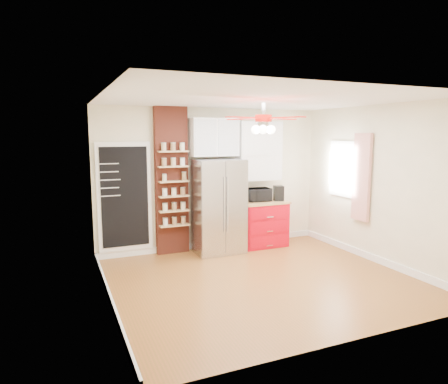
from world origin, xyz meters
name	(u,v)px	position (x,y,z in m)	size (l,w,h in m)	color
floor	(261,280)	(0.00, 0.00, 0.00)	(4.50, 4.50, 0.00)	brown
ceiling	(264,99)	(0.00, 0.00, 2.70)	(4.50, 4.50, 0.00)	white
wall_back	(213,179)	(0.00, 2.00, 1.35)	(4.50, 0.02, 2.70)	beige
wall_front	(356,218)	(0.00, -2.00, 1.35)	(4.50, 0.02, 2.70)	beige
wall_left	(105,202)	(-2.25, 0.00, 1.35)	(0.02, 4.00, 2.70)	beige
wall_right	(379,185)	(2.25, 0.00, 1.35)	(0.02, 4.00, 2.70)	beige
chalkboard	(125,197)	(-1.70, 1.96, 1.10)	(0.95, 0.05, 1.95)	white
brick_pillar	(172,181)	(-0.85, 1.92, 1.35)	(0.60, 0.16, 2.70)	maroon
fridge	(218,206)	(-0.05, 1.63, 0.88)	(0.90, 0.70, 1.75)	silver
upper_glass_cabinet	(214,137)	(-0.05, 1.82, 2.15)	(0.90, 0.35, 0.70)	white
red_cabinet	(262,223)	(0.92, 1.68, 0.45)	(0.94, 0.64, 0.90)	#BF0214
upper_shelf_unit	(259,151)	(0.92, 1.85, 1.88)	(0.90, 0.30, 1.15)	white
window	(343,169)	(2.23, 0.90, 1.55)	(0.04, 0.75, 1.05)	white
curtain	(362,177)	(2.18, 0.35, 1.45)	(0.06, 0.40, 1.55)	red
ceiling_fan	(263,119)	(0.00, 0.00, 2.42)	(1.40, 1.40, 0.44)	silver
toaster_oven	(258,195)	(0.83, 1.69, 1.03)	(0.46, 0.31, 0.26)	black
coffee_maker	(279,193)	(1.23, 1.59, 1.05)	(0.18, 0.20, 0.30)	black
canister_left	(280,197)	(1.25, 1.54, 0.97)	(0.11, 0.11, 0.15)	#BA200A
canister_right	(278,196)	(1.28, 1.70, 0.97)	(0.09, 0.09, 0.15)	#AE092B
pantry_jar_oats	(164,178)	(-1.02, 1.76, 1.43)	(0.08, 0.08, 0.12)	#C4B396
pantry_jar_beans	(184,176)	(-0.66, 1.77, 1.44)	(0.08, 0.08, 0.14)	olive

